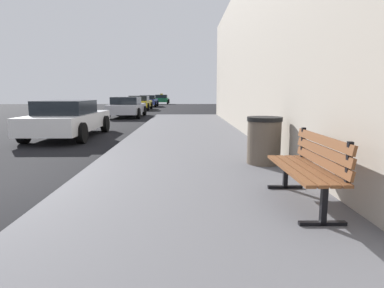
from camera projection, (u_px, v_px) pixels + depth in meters
The scene contains 9 objects.
sidewalk at pixel (195, 189), 4.89m from camera, with size 4.00×32.00×0.15m, color #5B5B60.
building_wall at pixel (352, 3), 4.51m from camera, with size 0.70×32.00×5.54m, color #ADA393.
bench at pixel (310, 164), 3.94m from camera, with size 0.52×1.56×0.89m.
trash_bin at pixel (264, 140), 6.26m from camera, with size 0.68×0.68×0.91m.
car_white at pixel (68, 119), 11.05m from camera, with size 1.97×4.53×1.27m.
car_silver at pixel (127, 107), 20.31m from camera, with size 2.03×4.54×1.27m.
car_yellow at pixel (140, 103), 29.17m from camera, with size 2.03×4.41×1.27m.
car_blue at pixel (148, 101), 35.93m from camera, with size 2.03×4.22×1.27m.
car_green at pixel (162, 99), 45.04m from camera, with size 2.05×4.32×1.43m.
Camera 1 is at (3.86, -4.72, 1.53)m, focal length 30.03 mm.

